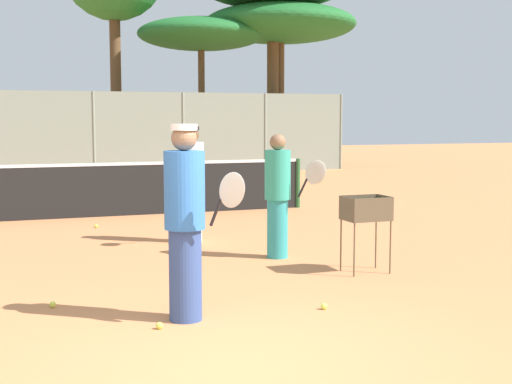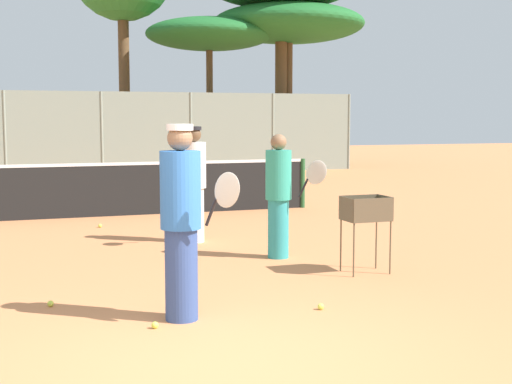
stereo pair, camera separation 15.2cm
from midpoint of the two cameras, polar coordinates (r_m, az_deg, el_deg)
ground_plane at (r=5.83m, az=-2.14°, el=-13.66°), size 80.00×80.00×0.00m
tennis_net at (r=14.37m, az=-12.82°, el=0.23°), size 9.18×0.10×1.07m
back_fence at (r=24.52m, az=-15.65°, el=4.50°), size 21.74×0.08×2.84m
tree_0 at (r=29.03m, az=2.75°, el=13.22°), size 6.03×6.03×6.41m
tree_1 at (r=28.29m, az=-3.61°, el=12.42°), size 4.92×4.92×5.78m
player_white_outfit at (r=6.86m, az=-5.36°, el=-2.21°), size 0.65×0.83×1.90m
player_red_cap at (r=9.91m, az=2.29°, el=-0.21°), size 0.77×0.65×1.73m
player_yellow_shirt at (r=11.20m, az=-4.59°, el=0.77°), size 0.51×0.88×1.82m
ball_cart at (r=9.08m, az=9.22°, el=-1.82°), size 0.56×0.41×0.97m
tennis_ball_0 at (r=11.55m, az=-3.93°, el=-3.64°), size 0.07×0.07×0.07m
tennis_ball_2 at (r=7.41m, az=5.79°, el=-9.11°), size 0.07×0.07×0.07m
tennis_ball_4 at (r=13.03m, az=-12.07°, el=-2.65°), size 0.07×0.07×0.07m
tennis_ball_5 at (r=6.80m, az=-7.45°, el=-10.52°), size 0.07×0.07×0.07m
tennis_ball_7 at (r=7.77m, az=-15.58°, el=-8.60°), size 0.07×0.07×0.07m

